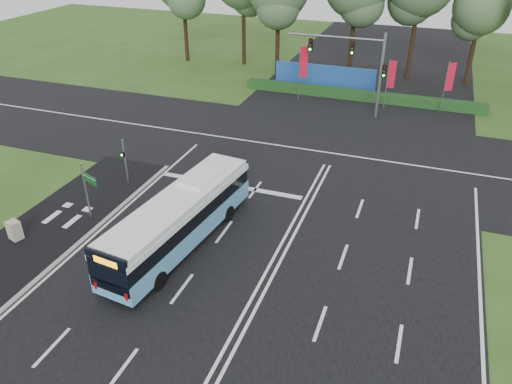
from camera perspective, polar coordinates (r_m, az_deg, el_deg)
ground at (r=26.59m, az=2.92°, el=-6.01°), size 120.00×120.00×0.00m
road_main at (r=26.58m, az=2.92°, el=-5.98°), size 20.00×120.00×0.04m
road_cross at (r=36.72m, az=8.53°, el=4.40°), size 120.00×14.00×0.05m
bike_path at (r=29.98m, az=-22.46°, el=-3.92°), size 5.00×18.00×0.06m
kerb_strip at (r=28.54m, az=-18.82°, el=-4.88°), size 0.25×18.00×0.12m
city_bus at (r=25.99m, az=-8.67°, el=-3.10°), size 3.53×11.09×3.13m
pedestrian_signal at (r=32.75m, az=-14.78°, el=3.59°), size 0.27×0.40×2.99m
street_sign at (r=28.94m, az=-18.66°, el=0.70°), size 1.28×0.55×3.48m
utility_cabinet at (r=29.60m, az=-25.87°, el=-3.98°), size 0.80×0.73×1.11m
banner_flag_left at (r=46.06m, az=5.34°, el=14.17°), size 0.75×0.08×5.08m
banner_flag_mid at (r=45.43m, az=15.12°, el=12.54°), size 0.65×0.07×4.41m
banner_flag_right at (r=45.94m, az=21.19°, el=11.85°), size 0.64×0.24×4.51m
traffic_light_gantry at (r=43.04m, az=11.80°, el=14.49°), size 8.41×0.28×7.00m
hedge at (r=48.08m, az=11.83°, el=10.74°), size 22.00×1.20×0.80m
blue_hoarding at (r=50.87m, az=7.85°, el=12.95°), size 10.00×0.30×2.20m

